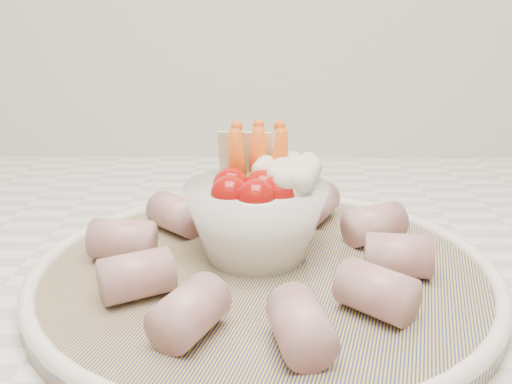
{
  "coord_description": "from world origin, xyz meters",
  "views": [
    {
      "loc": [
        0.04,
        0.94,
        1.13
      ],
      "look_at": [
        0.03,
        1.37,
        0.99
      ],
      "focal_mm": 40.0,
      "sensor_mm": 36.0,
      "label": 1
    }
  ],
  "objects": [
    {
      "name": "serving_platter",
      "position": [
        0.04,
        1.35,
        0.93
      ],
      "size": [
        0.44,
        0.44,
        0.02
      ],
      "color": "navy",
      "rests_on": "kitchen_counter"
    },
    {
      "name": "veggie_bowl",
      "position": [
        0.03,
        1.37,
        0.98
      ],
      "size": [
        0.12,
        0.12,
        0.1
      ],
      "color": "white",
      "rests_on": "serving_platter"
    },
    {
      "name": "cured_meat_rolls",
      "position": [
        0.04,
        1.35,
        0.95
      ],
      "size": [
        0.27,
        0.27,
        0.03
      ],
      "color": "#A24A56",
      "rests_on": "serving_platter"
    }
  ]
}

